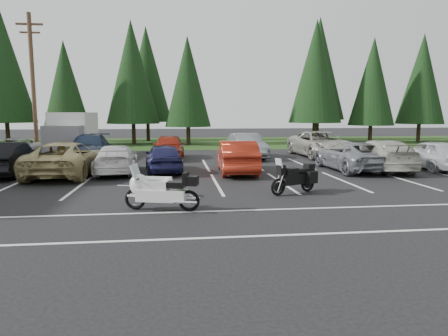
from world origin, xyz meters
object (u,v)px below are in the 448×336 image
car_near_4 (164,158)px  car_near_1 (8,159)px  car_near_6 (351,156)px  car_far_0 (11,150)px  car_near_2 (66,159)px  adventure_motorcycle (293,175)px  box_truck (71,135)px  car_near_8 (433,155)px  cargo_trailer (155,188)px  car_far_4 (320,144)px  car_far_1 (89,148)px  car_near_7 (380,155)px  touring_motorcycle (162,187)px  utility_pole (33,84)px  car_far_3 (247,146)px  car_far_2 (169,147)px  car_near_5 (237,157)px  car_near_3 (116,159)px

car_near_4 → car_near_1: bearing=-3.7°
car_near_6 → car_far_0: (-18.50, 6.05, -0.04)m
car_near_2 → adventure_motorcycle: 10.49m
car_near_2 → car_far_0: car_near_2 is taller
box_truck → car_near_1: bearing=-95.7°
car_near_8 → cargo_trailer: size_ratio=2.97×
car_near_8 → car_far_4: size_ratio=0.73×
car_near_6 → car_far_1: 15.10m
car_near_7 → touring_motorcycle: (-10.59, -7.21, -0.07)m
utility_pole → car_near_6: utility_pole is taller
adventure_motorcycle → car_far_3: bearing=63.6°
car_near_8 → car_far_2: (-13.47, 6.29, 0.01)m
utility_pole → car_far_4: size_ratio=1.49×
car_near_1 → car_far_4: (17.08, 5.90, 0.06)m
car_far_3 → adventure_motorcycle: size_ratio=2.18×
car_near_1 → cargo_trailer: (6.97, -5.75, -0.43)m
box_truck → car_far_2: box_truck is taller
car_near_6 → car_far_3: (-4.25, 5.94, 0.07)m
car_near_6 → car_near_7: size_ratio=0.97×
car_near_5 → touring_motorcycle: 7.89m
car_near_2 → car_near_8: 18.00m
car_near_3 → car_far_4: 13.54m
car_near_1 → adventure_motorcycle: bearing=151.2°
car_near_1 → car_far_3: (12.16, 5.67, 0.01)m
car_near_2 → adventure_motorcycle: (9.11, -5.20, -0.12)m
car_near_5 → touring_motorcycle: size_ratio=1.89×
car_near_5 → car_far_3: size_ratio=0.99×
utility_pole → car_near_2: (3.90, -8.04, -3.92)m
car_near_5 → car_near_1: bearing=-0.1°
car_far_0 → car_far_4: car_far_4 is taller
utility_pole → car_near_7: size_ratio=1.70×
car_near_5 → car_far_0: size_ratio=0.98×
car_near_8 → cargo_trailer: 14.74m
car_far_3 → touring_motorcycle: 14.18m
car_far_3 → utility_pole: bearing=167.2°
cargo_trailer → car_far_2: bearing=104.4°
car_near_4 → car_near_8: 13.64m
car_near_6 → car_far_1: car_far_1 is taller
car_near_2 → car_near_5: same height
car_near_3 → touring_motorcycle: bearing=103.7°
car_near_8 → car_near_3: bearing=-1.8°
box_truck → car_near_7: bearing=-26.5°
box_truck → car_near_5: 13.01m
car_far_4 → touring_motorcycle: bearing=-129.0°
utility_pole → cargo_trailer: size_ratio=6.04×
car_near_4 → car_far_4: car_far_4 is taller
car_near_1 → car_near_7: bearing=175.4°
car_near_4 → adventure_motorcycle: (4.74, -5.90, -0.04)m
car_near_8 → car_far_0: bearing=-15.2°
car_near_2 → car_near_8: (18.00, 0.03, -0.03)m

